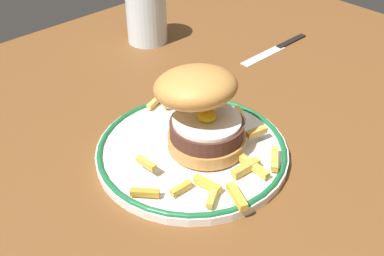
{
  "coord_description": "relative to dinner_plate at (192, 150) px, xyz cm",
  "views": [
    {
      "loc": [
        -35.66,
        -34.99,
        41.43
      ],
      "look_at": [
        -1.48,
        1.28,
        4.6
      ],
      "focal_mm": 43.93,
      "sensor_mm": 36.0,
      "label": 1
    }
  ],
  "objects": [
    {
      "name": "knife",
      "position": [
        34.66,
        11.95,
        -0.58
      ],
      "size": [
        18.0,
        1.82,
        0.7
      ],
      "color": "black",
      "rests_on": "ground_plane"
    },
    {
      "name": "fries_pile",
      "position": [
        1.44,
        -1.71,
        1.46
      ],
      "size": [
        23.17,
        26.42,
        2.45
      ],
      "color": "#E6AA4F",
      "rests_on": "dinner_plate"
    },
    {
      "name": "ground_plane",
      "position": [
        1.48,
        -1.28,
        -2.84
      ],
      "size": [
        125.72,
        104.12,
        4.0
      ],
      "primitive_type": "cube",
      "color": "brown"
    },
    {
      "name": "burger",
      "position": [
        1.06,
        -0.2,
        6.61
      ],
      "size": [
        13.87,
        14.29,
        12.14
      ],
      "color": "#BE8142",
      "rests_on": "dinner_plate"
    },
    {
      "name": "water_glass",
      "position": [
        18.06,
        31.93,
        3.69
      ],
      "size": [
        7.82,
        7.82,
        10.14
      ],
      "color": "silver",
      "rests_on": "ground_plane"
    },
    {
      "name": "dinner_plate",
      "position": [
        0.0,
        0.0,
        0.0
      ],
      "size": [
        26.21,
        26.21,
        1.6
      ],
      "color": "white",
      "rests_on": "ground_plane"
    }
  ]
}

